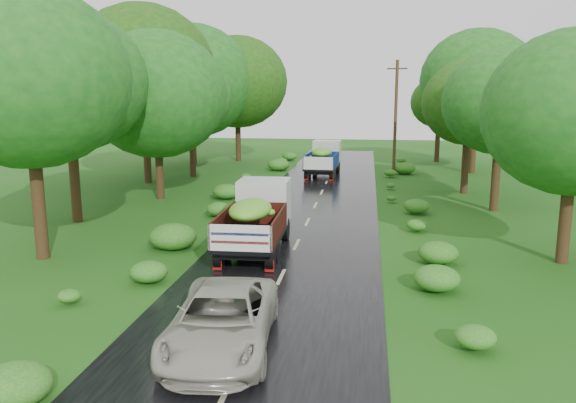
% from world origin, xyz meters
% --- Properties ---
extents(ground, '(120.00, 120.00, 0.00)m').
position_xyz_m(ground, '(0.00, 0.00, 0.00)').
color(ground, '#164B10').
rests_on(ground, ground).
extents(road, '(6.50, 80.00, 0.02)m').
position_xyz_m(road, '(0.00, 5.00, 0.01)').
color(road, black).
rests_on(road, ground).
extents(road_lines, '(0.12, 69.60, 0.00)m').
position_xyz_m(road_lines, '(0.00, 6.00, 0.02)').
color(road_lines, '#BFB78C').
rests_on(road_lines, road).
extents(truck_near, '(2.19, 5.89, 2.46)m').
position_xyz_m(truck_near, '(-1.39, 7.04, 1.39)').
color(truck_near, black).
rests_on(truck_near, ground).
extents(truck_far, '(2.31, 5.81, 2.40)m').
position_xyz_m(truck_far, '(-0.44, 27.05, 1.36)').
color(truck_far, black).
rests_on(truck_far, ground).
extents(car, '(2.71, 5.16, 1.39)m').
position_xyz_m(car, '(-0.56, -1.32, 0.71)').
color(car, '#ACAA99').
rests_on(car, road).
extents(utility_pole, '(1.44, 0.24, 8.20)m').
position_xyz_m(utility_pole, '(4.60, 28.28, 4.22)').
color(utility_pole, '#382616').
rests_on(utility_pole, ground).
extents(trees_left, '(7.45, 34.05, 9.33)m').
position_xyz_m(trees_left, '(-10.20, 22.39, 6.52)').
color(trees_left, black).
rests_on(trees_left, ground).
extents(trees_right, '(5.69, 33.21, 8.61)m').
position_xyz_m(trees_right, '(9.43, 22.29, 5.68)').
color(trees_right, black).
rests_on(trees_right, ground).
extents(shrubs, '(11.90, 44.00, 0.70)m').
position_xyz_m(shrubs, '(0.00, 14.00, 0.35)').
color(shrubs, '#17631B').
rests_on(shrubs, ground).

